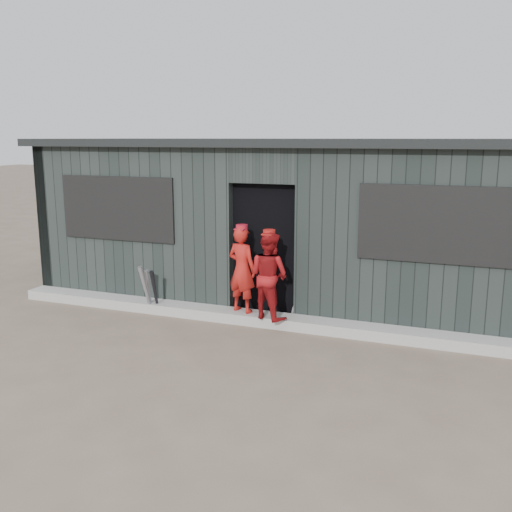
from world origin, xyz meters
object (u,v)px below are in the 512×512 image
at_px(player_red_left, 242,269).
at_px(player_grey_back, 301,274).
at_px(dugout, 292,220).
at_px(bat_left, 149,290).
at_px(bat_mid, 146,290).
at_px(player_red_right, 269,275).
at_px(bat_right, 155,292).

xyz_separation_m(player_red_left, player_grey_back, (0.74, 0.49, -0.12)).
bearing_deg(dugout, bat_left, -134.36).
height_order(bat_left, bat_mid, bat_mid).
relative_size(bat_left, dugout, 0.08).
height_order(player_red_left, dugout, dugout).
relative_size(bat_mid, player_red_left, 0.62).
height_order(player_red_left, player_red_right, player_red_left).
relative_size(bat_mid, player_red_right, 0.63).
bearing_deg(bat_right, bat_left, 158.96).
distance_m(bat_left, player_grey_back, 2.34).
height_order(bat_left, player_red_right, player_red_right).
relative_size(player_red_left, player_grey_back, 0.95).
xyz_separation_m(player_red_right, dugout, (-0.24, 1.81, 0.52)).
xyz_separation_m(bat_right, player_grey_back, (2.10, 0.65, 0.31)).
height_order(player_red_left, player_grey_back, player_red_left).
bearing_deg(dugout, player_grey_back, -66.50).
height_order(bat_mid, dugout, dugout).
xyz_separation_m(bat_mid, bat_right, (0.12, 0.06, -0.03)).
height_order(bat_left, player_grey_back, player_grey_back).
relative_size(bat_mid, dugout, 0.09).
bearing_deg(player_red_left, bat_right, 22.53).
height_order(bat_left, dugout, dugout).
relative_size(bat_left, player_grey_back, 0.52).
distance_m(player_red_left, player_red_right, 0.49).
relative_size(bat_right, player_red_right, 0.58).
bearing_deg(player_grey_back, bat_left, 20.08).
height_order(bat_right, dugout, dugout).
xyz_separation_m(bat_mid, player_red_right, (1.95, 0.07, 0.38)).
relative_size(bat_right, player_red_left, 0.57).
distance_m(bat_left, bat_mid, 0.12).
bearing_deg(player_grey_back, player_red_right, 71.67).
xyz_separation_m(bat_left, player_grey_back, (2.24, 0.59, 0.32)).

